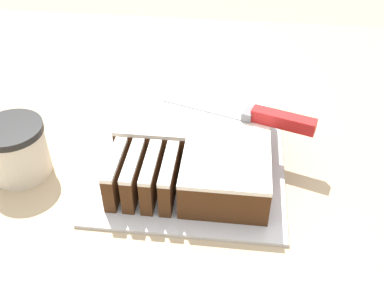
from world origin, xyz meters
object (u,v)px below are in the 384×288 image
Objects in this scene: cake at (196,142)px; coffee_cup at (17,150)px; cake_board at (192,161)px; knife at (264,117)px.

coffee_cup is at bearing -167.48° from cake.
coffee_cup is at bearing -168.58° from cake_board.
knife is at bearing 12.69° from coffee_cup.
knife reaches higher than cake_board.
cake_board is 0.29m from coffee_cup.
cake_board is 0.04m from cake.
knife is 0.40m from coffee_cup.
knife is at bearing 13.15° from cake.
knife is 2.59× the size of coffee_cup.
cake reaches higher than cake_board.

